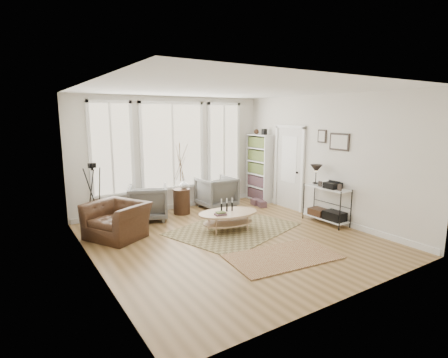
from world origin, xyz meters
TOP-DOWN VIEW (x-y plane):
  - room at (0.02, 0.03)m, footprint 5.50×5.54m
  - bay_window at (0.00, 2.71)m, footprint 4.14×0.12m
  - door at (2.57, 1.15)m, footprint 0.09×1.06m
  - bookcase at (2.44, 2.23)m, footprint 0.31×0.85m
  - low_shelf at (2.38, -0.30)m, footprint 0.38×1.08m
  - wall_art at (2.58, -0.27)m, footprint 0.04×0.88m
  - rug_main at (0.36, 0.46)m, footprint 2.99×2.58m
  - rug_runner at (0.23, -1.25)m, footprint 2.01×1.26m
  - coffee_table at (0.20, 0.45)m, footprint 1.40×1.01m
  - armchair_left at (-0.92, 2.17)m, footprint 1.15×1.16m
  - armchair_right at (0.99, 2.22)m, footprint 0.90×0.92m
  - side_table at (-0.04, 2.18)m, footprint 0.42×0.42m
  - vase at (0.05, 2.22)m, footprint 0.28×0.28m
  - accent_chair at (-1.89, 1.31)m, footprint 1.42×1.37m
  - tripod_camera at (-2.13, 2.15)m, footprint 0.50×0.50m
  - book_stack_near at (2.05, 1.86)m, footprint 0.23×0.28m
  - book_stack_far at (2.05, 1.60)m, footprint 0.25×0.28m

SIDE VIEW (x-z plane):
  - rug_main at x=0.36m, z-range 0.00..0.01m
  - rug_runner at x=0.23m, z-range 0.01..0.02m
  - book_stack_far at x=2.05m, z-range 0.00..0.16m
  - book_stack_near at x=2.05m, z-range 0.00..0.16m
  - coffee_table at x=0.20m, z-range 0.02..0.62m
  - accent_chair at x=-1.89m, z-range 0.00..0.71m
  - armchair_left at x=-0.92m, z-range 0.00..0.82m
  - armchair_right at x=0.99m, z-range 0.00..0.83m
  - low_shelf at x=2.38m, z-range -0.14..1.16m
  - tripod_camera at x=-2.13m, z-range -0.06..1.38m
  - vase at x=0.05m, z-range 0.62..0.85m
  - side_table at x=-0.04m, z-range -0.03..1.72m
  - bookcase at x=2.44m, z-range -0.07..1.99m
  - door at x=2.57m, z-range 0.01..2.23m
  - room at x=0.02m, z-range -0.02..2.88m
  - bay_window at x=0.00m, z-range 0.49..2.73m
  - wall_art at x=2.58m, z-range 1.66..2.10m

